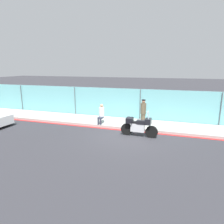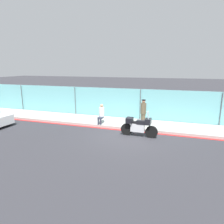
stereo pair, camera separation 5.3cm
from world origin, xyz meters
name	(u,v)px [view 1 (the left image)]	position (x,y,z in m)	size (l,w,h in m)	color
ground_plane	(129,136)	(0.00, 0.00, 0.00)	(120.00, 120.00, 0.00)	#2D2D33
sidewalk	(136,124)	(0.00, 2.18, 0.08)	(39.26, 2.43, 0.16)	#9E9E99
curb_paint_stripe	(132,131)	(0.00, 0.88, 0.00)	(39.26, 0.18, 0.01)	red
storefront_fence	(140,105)	(0.00, 3.49, 1.18)	(37.30, 0.17, 2.35)	#6BB2B7
motorcycle	(139,126)	(0.52, 0.09, 0.62)	(2.15, 0.54, 1.53)	black
officer_standing	(143,112)	(0.44, 2.11, 1.02)	(0.37, 0.37, 1.67)	brown
person_seated_on_curb	(101,113)	(-2.28, 1.42, 0.90)	(0.35, 0.67, 1.32)	#2D3342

